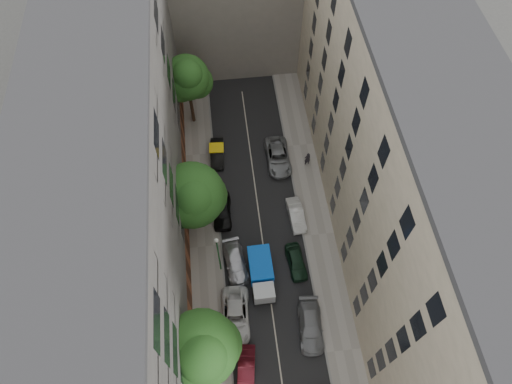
{
  "coord_description": "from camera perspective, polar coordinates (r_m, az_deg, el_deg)",
  "views": [
    {
      "loc": [
        -2.85,
        -18.95,
        39.92
      ],
      "look_at": [
        -0.41,
        1.91,
        6.0
      ],
      "focal_mm": 32.0,
      "sensor_mm": 36.0,
      "label": 1
    }
  ],
  "objects": [
    {
      "name": "lamp_post",
      "position": [
        39.56,
        -4.76,
        -7.43
      ],
      "size": [
        0.36,
        0.36,
        6.22
      ],
      "color": "#185621",
      "rests_on": "sidewalk_left"
    },
    {
      "name": "car_right_3",
      "position": [
        45.03,
        5.05,
        -2.87
      ],
      "size": [
        1.64,
        4.0,
        1.29
      ],
      "primitive_type": "imported",
      "rotation": [
        0.0,
        0.0,
        0.07
      ],
      "color": "silver",
      "rests_on": "ground"
    },
    {
      "name": "car_left_2",
      "position": [
        40.93,
        -2.59,
        -15.2
      ],
      "size": [
        2.76,
        5.4,
        1.46
      ],
      "primitive_type": "imported",
      "rotation": [
        0.0,
        0.0,
        -0.07
      ],
      "color": "silver",
      "rests_on": "ground"
    },
    {
      "name": "car_left_1",
      "position": [
        39.94,
        -1.22,
        -21.32
      ],
      "size": [
        1.91,
        4.11,
        1.31
      ],
      "primitive_type": "imported",
      "rotation": [
        0.0,
        0.0,
        -0.14
      ],
      "color": "#501018",
      "rests_on": "ground"
    },
    {
      "name": "building_left",
      "position": [
        36.35,
        -16.46,
        -0.87
      ],
      "size": [
        8.0,
        44.0,
        20.0
      ],
      "primitive_type": "cube",
      "color": "#514E4C",
      "rests_on": "ground"
    },
    {
      "name": "tree_far",
      "position": [
        48.24,
        -8.52,
        13.73
      ],
      "size": [
        5.01,
        4.69,
        9.29
      ],
      "color": "#382619",
      "rests_on": "sidewalk_left"
    },
    {
      "name": "pedestrian",
      "position": [
        48.33,
        6.45,
        4.16
      ],
      "size": [
        0.72,
        0.55,
        1.8
      ],
      "primitive_type": "imported",
      "rotation": [
        0.0,
        0.0,
        3.33
      ],
      "color": "black",
      "rests_on": "sidewalk_right"
    },
    {
      "name": "car_right_2",
      "position": [
        42.84,
        5.06,
        -8.67
      ],
      "size": [
        1.86,
        3.94,
        1.3
      ],
      "primitive_type": "imported",
      "rotation": [
        0.0,
        0.0,
        0.08
      ],
      "color": "black",
      "rests_on": "ground"
    },
    {
      "name": "car_left_4",
      "position": [
        45.11,
        -4.25,
        -2.31
      ],
      "size": [
        1.97,
        4.46,
        1.49
      ],
      "primitive_type": "imported",
      "rotation": [
        0.0,
        0.0,
        -0.05
      ],
      "color": "black",
      "rests_on": "ground"
    },
    {
      "name": "ground",
      "position": [
        44.29,
        0.82,
        -6.13
      ],
      "size": [
        120.0,
        120.0,
        0.0
      ],
      "primitive_type": "plane",
      "color": "#4C4C49",
      "rests_on": "ground"
    },
    {
      "name": "building_right",
      "position": [
        38.03,
        17.7,
        2.45
      ],
      "size": [
        8.0,
        44.0,
        20.0
      ],
      "primitive_type": "cube",
      "color": "beige",
      "rests_on": "ground"
    },
    {
      "name": "tree_near",
      "position": [
        34.14,
        -6.76,
        -19.06
      ],
      "size": [
        5.75,
        5.54,
        9.89
      ],
      "color": "#382619",
      "rests_on": "sidewalk_left"
    },
    {
      "name": "sidewalk_right",
      "position": [
        44.91,
        7.83,
        -5.3
      ],
      "size": [
        3.0,
        44.0,
        0.15
      ],
      "primitive_type": "cube",
      "color": "gray",
      "rests_on": "ground"
    },
    {
      "name": "sidewalk_left",
      "position": [
        44.21,
        -6.32,
        -6.8
      ],
      "size": [
        3.0,
        44.0,
        0.15
      ],
      "primitive_type": "cube",
      "color": "gray",
      "rests_on": "ground"
    },
    {
      "name": "tarp_truck",
      "position": [
        41.58,
        0.67,
        -10.18
      ],
      "size": [
        2.06,
        4.98,
        2.29
      ],
      "rotation": [
        0.0,
        0.0,
        0.01
      ],
      "color": "black",
      "rests_on": "ground"
    },
    {
      "name": "car_right_4",
      "position": [
        48.62,
        2.76,
        4.42
      ],
      "size": [
        2.46,
        5.27,
        1.46
      ],
      "primitive_type": "imported",
      "rotation": [
        0.0,
        0.0,
        0.01
      ],
      "color": "gray",
      "rests_on": "ground"
    },
    {
      "name": "road_surface",
      "position": [
        44.28,
        0.82,
        -6.12
      ],
      "size": [
        8.0,
        44.0,
        0.02
      ],
      "primitive_type": "cube",
      "color": "black",
      "rests_on": "ground"
    },
    {
      "name": "tree_mid",
      "position": [
        40.44,
        -7.86,
        -0.62
      ],
      "size": [
        6.12,
        5.97,
        8.62
      ],
      "color": "#382619",
      "rests_on": "sidewalk_left"
    },
    {
      "name": "car_right_1",
      "position": [
        40.94,
        6.86,
        -16.29
      ],
      "size": [
        2.37,
        5.03,
        1.42
      ],
      "primitive_type": "imported",
      "rotation": [
        0.0,
        0.0,
        -0.08
      ],
      "color": "slate",
      "rests_on": "ground"
    },
    {
      "name": "car_left_5",
      "position": [
        49.09,
        -4.89,
        4.81
      ],
      "size": [
        1.62,
        4.02,
        1.3
      ],
      "primitive_type": "imported",
      "rotation": [
        0.0,
        0.0,
        -0.06
      ],
      "color": "black",
      "rests_on": "ground"
    },
    {
      "name": "car_left_3",
      "position": [
        42.68,
        -2.58,
        -8.78
      ],
      "size": [
        2.4,
        4.77,
        1.33
      ],
      "primitive_type": "imported",
      "rotation": [
        0.0,
        0.0,
        0.12
      ],
      "color": "#B9B8BD",
      "rests_on": "ground"
    }
  ]
}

